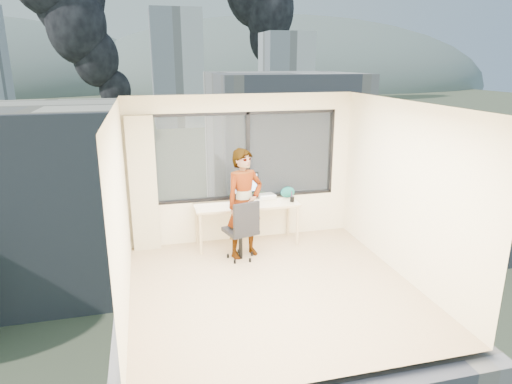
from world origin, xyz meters
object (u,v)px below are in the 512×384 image
object	(u,v)px
monitor	(245,188)
game_console	(266,196)
handbag	(288,192)
desk	(247,224)
chair	(240,229)
laptop	(241,199)
person	(244,204)

from	to	relation	value
monitor	game_console	size ratio (longest dim) A/B	1.85
monitor	handbag	world-z (taller)	monitor
game_console	handbag	world-z (taller)	handbag
handbag	desk	bearing A→B (deg)	-159.63
chair	handbag	bearing A→B (deg)	20.31
desk	laptop	xyz separation A→B (m)	(-0.11, -0.03, 0.48)
desk	game_console	xyz separation A→B (m)	(0.42, 0.24, 0.41)
desk	chair	distance (m)	0.64
monitor	handbag	distance (m)	0.83
person	handbag	distance (m)	1.14
person	desk	bearing A→B (deg)	52.50
handbag	game_console	bearing A→B (deg)	178.66
desk	chair	bearing A→B (deg)	-112.67
person	laptop	xyz separation A→B (m)	(0.03, 0.43, -0.05)
chair	game_console	size ratio (longest dim) A/B	3.64
person	game_console	xyz separation A→B (m)	(0.56, 0.70, -0.12)
handbag	monitor	bearing A→B (deg)	-166.25
monitor	laptop	distance (m)	0.22
monitor	laptop	world-z (taller)	monitor
monitor	handbag	xyz separation A→B (m)	(0.81, 0.08, -0.16)
person	monitor	bearing A→B (deg)	56.71
desk	monitor	world-z (taller)	monitor
monitor	desk	bearing A→B (deg)	-95.08
person	chair	bearing A→B (deg)	-150.55
person	laptop	distance (m)	0.44
desk	handbag	xyz separation A→B (m)	(0.80, 0.18, 0.48)
laptop	chair	bearing A→B (deg)	-84.85
chair	laptop	size ratio (longest dim) A/B	2.90
chair	person	size ratio (longest dim) A/B	0.57
desk	game_console	size ratio (longest dim) A/B	6.30
laptop	handbag	size ratio (longest dim) A/B	1.37
desk	monitor	bearing A→B (deg)	98.85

